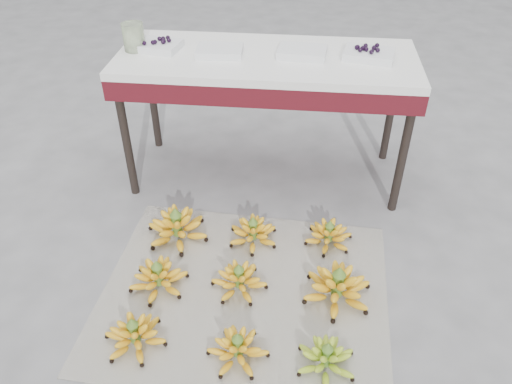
# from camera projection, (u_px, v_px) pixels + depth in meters

# --- Properties ---
(ground) EXTENTS (60.00, 60.00, 0.00)m
(ground) POSITION_uv_depth(u_px,v_px,m) (255.00, 289.00, 2.23)
(ground) COLOR slate
(ground) RESTS_ON ground
(newspaper_mat) EXTENTS (1.30, 1.11, 0.01)m
(newspaper_mat) POSITION_uv_depth(u_px,v_px,m) (244.00, 293.00, 2.21)
(newspaper_mat) COLOR white
(newspaper_mat) RESTS_ON ground
(bunch_front_left) EXTENTS (0.32, 0.32, 0.15)m
(bunch_front_left) POSITION_uv_depth(u_px,v_px,m) (135.00, 335.00, 1.97)
(bunch_front_left) COLOR yellow
(bunch_front_left) RESTS_ON newspaper_mat
(bunch_front_center) EXTENTS (0.29, 0.29, 0.14)m
(bunch_front_center) POSITION_uv_depth(u_px,v_px,m) (238.00, 349.00, 1.92)
(bunch_front_center) COLOR yellow
(bunch_front_center) RESTS_ON newspaper_mat
(bunch_front_right) EXTENTS (0.24, 0.24, 0.14)m
(bunch_front_right) POSITION_uv_depth(u_px,v_px,m) (326.00, 359.00, 1.88)
(bunch_front_right) COLOR #91BC33
(bunch_front_right) RESTS_ON newspaper_mat
(bunch_mid_left) EXTENTS (0.32, 0.32, 0.16)m
(bunch_mid_left) POSITION_uv_depth(u_px,v_px,m) (159.00, 278.00, 2.21)
(bunch_mid_left) COLOR yellow
(bunch_mid_left) RESTS_ON newspaper_mat
(bunch_mid_center) EXTENTS (0.29, 0.29, 0.15)m
(bunch_mid_center) POSITION_uv_depth(u_px,v_px,m) (239.00, 280.00, 2.20)
(bunch_mid_center) COLOR yellow
(bunch_mid_center) RESTS_ON newspaper_mat
(bunch_mid_right) EXTENTS (0.38, 0.38, 0.19)m
(bunch_mid_right) POSITION_uv_depth(u_px,v_px,m) (337.00, 287.00, 2.15)
(bunch_mid_right) COLOR yellow
(bunch_mid_right) RESTS_ON newspaper_mat
(bunch_back_left) EXTENTS (0.40, 0.40, 0.19)m
(bunch_back_left) POSITION_uv_depth(u_px,v_px,m) (177.00, 227.00, 2.46)
(bunch_back_left) COLOR yellow
(bunch_back_left) RESTS_ON newspaper_mat
(bunch_back_center) EXTENTS (0.29, 0.29, 0.15)m
(bunch_back_center) POSITION_uv_depth(u_px,v_px,m) (253.00, 233.00, 2.45)
(bunch_back_center) COLOR yellow
(bunch_back_center) RESTS_ON newspaper_mat
(bunch_back_right) EXTENTS (0.25, 0.25, 0.14)m
(bunch_back_right) POSITION_uv_depth(u_px,v_px,m) (329.00, 235.00, 2.44)
(bunch_back_right) COLOR yellow
(bunch_back_right) RESTS_ON newspaper_mat
(vendor_table) EXTENTS (1.52, 0.61, 0.73)m
(vendor_table) POSITION_uv_depth(u_px,v_px,m) (266.00, 71.00, 2.56)
(vendor_table) COLOR black
(vendor_table) RESTS_ON ground
(tray_far_left) EXTENTS (0.26, 0.21, 0.06)m
(tray_far_left) POSITION_uv_depth(u_px,v_px,m) (157.00, 45.00, 2.56)
(tray_far_left) COLOR silver
(tray_far_left) RESTS_ON vendor_table
(tray_left) EXTENTS (0.24, 0.18, 0.04)m
(tray_left) POSITION_uv_depth(u_px,v_px,m) (220.00, 51.00, 2.51)
(tray_left) COLOR silver
(tray_left) RESTS_ON vendor_table
(tray_right) EXTENTS (0.26, 0.20, 0.04)m
(tray_right) POSITION_uv_depth(u_px,v_px,m) (302.00, 52.00, 2.49)
(tray_right) COLOR silver
(tray_right) RESTS_ON vendor_table
(tray_far_right) EXTENTS (0.27, 0.22, 0.06)m
(tray_far_right) POSITION_uv_depth(u_px,v_px,m) (369.00, 54.00, 2.47)
(tray_far_right) COLOR silver
(tray_far_right) RESTS_ON vendor_table
(glass_jar) EXTENTS (0.13, 0.13, 0.14)m
(glass_jar) POSITION_uv_depth(u_px,v_px,m) (134.00, 37.00, 2.52)
(glass_jar) COLOR beige
(glass_jar) RESTS_ON vendor_table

